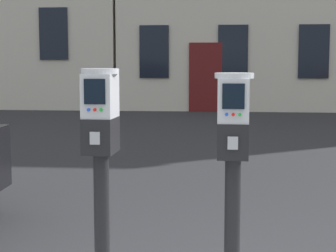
% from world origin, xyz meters
% --- Properties ---
extents(parking_meter_near_kerb, '(0.23, 0.26, 1.36)m').
position_xyz_m(parking_meter_near_kerb, '(-0.72, -0.15, 1.07)').
color(parking_meter_near_kerb, black).
rests_on(parking_meter_near_kerb, sidewalk_slab).
extents(parking_meter_twin_adjacent, '(0.23, 0.26, 1.33)m').
position_xyz_m(parking_meter_twin_adjacent, '(0.03, -0.15, 1.06)').
color(parking_meter_twin_adjacent, black).
rests_on(parking_meter_twin_adjacent, sidewalk_slab).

